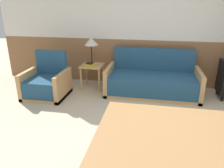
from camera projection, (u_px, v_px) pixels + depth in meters
ground_plane at (150, 159)px, 2.64m from camera, size 16.00×16.00×0.00m
wall_back at (157, 24)px, 4.58m from camera, size 7.20×0.06×2.70m
couch at (152, 82)px, 4.47m from camera, size 1.85×0.89×0.87m
armchair at (47, 84)px, 4.35m from camera, size 0.80×0.75×0.86m
side_table at (92, 70)px, 4.67m from camera, size 0.45×0.45×0.53m
table_lamp at (91, 42)px, 4.55m from camera, size 0.29×0.29×0.56m
book_stack at (90, 64)px, 4.55m from camera, size 0.23×0.15×0.07m
dining_table at (214, 145)px, 1.78m from camera, size 1.95×1.07×0.74m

